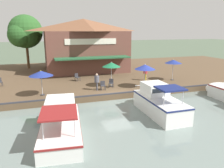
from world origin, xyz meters
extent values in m
plane|color=#4C5B47|center=(0.00, 0.00, 0.00)|extent=(220.00, 220.00, 0.00)
cube|color=brown|center=(-11.00, 0.00, 0.30)|extent=(22.00, 56.00, 0.60)
cube|color=#2D2D33|center=(-0.10, 0.00, 0.65)|extent=(0.20, 50.40, 0.10)
cube|color=brown|center=(-13.48, -0.24, 3.30)|extent=(9.17, 10.65, 5.40)
pyramid|color=brown|center=(-13.48, -0.24, 6.84)|extent=(9.63, 11.18, 1.67)
cube|color=#235633|center=(-8.00, -0.24, 2.90)|extent=(1.80, 9.05, 0.16)
cube|color=silver|center=(-8.86, -0.24, 4.79)|extent=(0.08, 6.39, 0.70)
cylinder|color=#B7B7B7|center=(-1.71, -6.31, 1.61)|extent=(0.06, 0.06, 2.02)
cylinder|color=#2D2D33|center=(-1.71, -6.31, 0.63)|extent=(0.36, 0.36, 0.06)
cone|color=navy|center=(-1.71, -6.31, 2.55)|extent=(2.04, 2.04, 0.44)
cone|color=yellow|center=(-1.71, -6.31, 2.57)|extent=(1.26, 1.26, 0.35)
sphere|color=yellow|center=(-1.71, -6.31, 2.77)|extent=(0.08, 0.08, 0.08)
cylinder|color=#B7B7B7|center=(-1.45, 3.41, 1.66)|extent=(0.06, 0.06, 2.12)
cylinder|color=#2D2D33|center=(-1.45, 3.41, 0.63)|extent=(0.36, 0.36, 0.06)
cone|color=navy|center=(-1.45, 3.41, 2.65)|extent=(2.03, 2.03, 0.48)
cone|color=white|center=(-1.45, 3.41, 2.67)|extent=(1.26, 1.26, 0.38)
sphere|color=white|center=(-1.45, 3.41, 2.89)|extent=(0.08, 0.08, 0.08)
cylinder|color=#B7B7B7|center=(-2.79, 0.38, 1.74)|extent=(0.06, 0.06, 2.29)
cylinder|color=#2D2D33|center=(-2.79, 0.38, 0.63)|extent=(0.36, 0.36, 0.06)
cone|color=#19663D|center=(-2.79, 0.38, 2.82)|extent=(1.83, 1.83, 0.45)
cone|color=silver|center=(-2.79, 0.38, 2.84)|extent=(1.14, 1.14, 0.36)
sphere|color=silver|center=(-2.79, 0.38, 3.04)|extent=(0.08, 0.08, 0.08)
cylinder|color=#B7B7B7|center=(-3.35, 7.86, 1.70)|extent=(0.06, 0.06, 2.19)
cylinder|color=#2D2D33|center=(-3.35, 7.86, 0.63)|extent=(0.36, 0.36, 0.06)
cone|color=navy|center=(-3.35, 7.86, 2.73)|extent=(1.86, 1.86, 0.41)
cone|color=yellow|center=(-3.35, 7.86, 2.75)|extent=(1.16, 1.16, 0.33)
sphere|color=yellow|center=(-3.35, 7.86, 2.93)|extent=(0.08, 0.08, 0.08)
cube|color=#2D2D33|center=(-6.20, -10.09, 0.81)|extent=(0.05, 0.05, 0.42)
cube|color=#2D2D33|center=(-6.58, -10.23, 0.81)|extent=(0.05, 0.05, 0.42)
cube|color=#2D2D33|center=(-6.32, -10.35, 1.03)|extent=(0.57, 0.57, 0.05)
cube|color=#2D2D33|center=(-2.11, 0.31, 0.81)|extent=(0.05, 0.05, 0.42)
cube|color=#2D2D33|center=(-2.27, -0.06, 0.81)|extent=(0.05, 0.05, 0.42)
cube|color=#2D2D33|center=(-2.47, 0.47, 0.81)|extent=(0.05, 0.05, 0.42)
cube|color=#2D2D33|center=(-2.64, 0.11, 0.81)|extent=(0.05, 0.05, 0.42)
cube|color=#2D2D33|center=(-2.37, 0.21, 1.03)|extent=(0.58, 0.58, 0.05)
cube|color=#2D2D33|center=(-2.55, 0.29, 1.25)|extent=(0.22, 0.42, 0.40)
cube|color=#2D2D33|center=(-6.11, -2.22, 0.81)|extent=(0.05, 0.05, 0.42)
cube|color=#2D2D33|center=(-5.94, -2.58, 0.81)|extent=(0.05, 0.05, 0.42)
cube|color=#2D2D33|center=(-6.47, -2.40, 0.81)|extent=(0.05, 0.05, 0.42)
cube|color=#2D2D33|center=(-6.30, -2.76, 0.81)|extent=(0.05, 0.05, 0.42)
cube|color=#2D2D33|center=(-6.20, -2.49, 1.03)|extent=(0.59, 0.59, 0.05)
cube|color=#2D2D33|center=(-6.38, -2.58, 1.25)|extent=(0.23, 0.41, 0.40)
cube|color=#2D2D33|center=(-1.47, -0.63, 0.81)|extent=(0.04, 0.04, 0.42)
cube|color=#2D2D33|center=(-1.51, -1.03, 0.81)|extent=(0.04, 0.04, 0.42)
cube|color=#2D2D33|center=(-1.87, -0.59, 0.81)|extent=(0.04, 0.04, 0.42)
cube|color=#2D2D33|center=(-1.91, -0.99, 0.81)|extent=(0.04, 0.04, 0.42)
cube|color=#2D2D33|center=(-1.69, -0.81, 1.03)|extent=(0.48, 0.48, 0.05)
cube|color=#2D2D33|center=(-1.89, -0.79, 1.25)|extent=(0.08, 0.44, 0.40)
cylinder|color=#4C4C56|center=(-1.74, -1.38, 0.99)|extent=(0.13, 0.13, 0.78)
cylinder|color=#4C4C56|center=(-1.90, -1.38, 0.99)|extent=(0.13, 0.13, 0.78)
cylinder|color=#4C4C56|center=(-1.82, -1.38, 1.69)|extent=(0.46, 0.46, 0.62)
sphere|color=#DBB28E|center=(-1.82, -1.38, 2.10)|extent=(0.21, 0.21, 0.21)
cylinder|color=gold|center=(-4.26, 4.85, 1.00)|extent=(0.13, 0.13, 0.79)
cylinder|color=gold|center=(-4.10, 4.88, 1.00)|extent=(0.13, 0.13, 0.79)
cylinder|color=#B23338|center=(-4.18, 4.86, 1.70)|extent=(0.46, 0.46, 0.63)
sphere|color=#9E7051|center=(-4.18, 4.86, 2.12)|extent=(0.21, 0.21, 0.21)
ellipsoid|color=white|center=(1.54, 9.93, 0.66)|extent=(2.29, 2.70, 1.16)
cube|color=white|center=(4.27, 1.84, 0.71)|extent=(5.11, 2.07, 1.27)
ellipsoid|color=white|center=(1.73, 1.87, 0.71)|extent=(1.82, 1.93, 1.27)
cube|color=navy|center=(4.27, 1.84, 1.27)|extent=(5.17, 2.11, 0.10)
cube|color=white|center=(3.38, 1.85, 1.80)|extent=(1.90, 1.63, 0.91)
cube|color=black|center=(4.30, 1.84, 1.91)|extent=(0.08, 1.41, 0.32)
cube|color=navy|center=(5.47, 1.82, 2.38)|extent=(1.56, 1.73, 0.11)
cylinder|color=silver|center=(5.94, 2.52, 1.86)|extent=(0.05, 0.05, 1.04)
cylinder|color=silver|center=(5.92, 1.11, 1.86)|extent=(0.05, 0.05, 1.04)
cylinder|color=silver|center=(1.52, 1.87, 1.65)|extent=(0.06, 1.61, 0.04)
cube|color=white|center=(5.46, -5.41, 0.53)|extent=(6.10, 2.84, 0.90)
ellipsoid|color=white|center=(2.54, -5.06, 0.53)|extent=(2.31, 2.29, 0.90)
cube|color=maroon|center=(5.46, -5.41, 0.90)|extent=(6.18, 2.89, 0.10)
cube|color=white|center=(4.43, -5.29, 1.52)|extent=(2.28, 1.97, 1.08)
cube|color=black|center=(5.45, -5.41, 1.65)|extent=(0.24, 1.51, 0.38)
cube|color=maroon|center=(6.84, -5.57, 2.08)|extent=(2.40, 2.09, 0.08)
cylinder|color=silver|center=(7.58, -4.90, 1.53)|extent=(0.05, 0.05, 1.10)
cylinder|color=silver|center=(7.41, -6.40, 1.53)|extent=(0.05, 0.05, 1.10)
cylinder|color=silver|center=(2.30, -5.03, 1.28)|extent=(0.24, 1.73, 0.04)
cylinder|color=brown|center=(-16.85, -8.01, 2.38)|extent=(0.37, 0.37, 3.55)
sphere|color=#285623|center=(-16.85, -8.01, 5.93)|extent=(4.75, 4.75, 4.75)
sphere|color=#285623|center=(-15.90, -8.73, 5.46)|extent=(3.33, 3.33, 3.33)
camera|label=1|loc=(17.59, -6.24, 6.16)|focal=35.00mm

